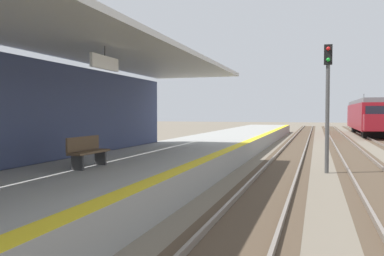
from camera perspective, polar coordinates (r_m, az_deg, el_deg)
name	(u,v)px	position (r m, az deg, el deg)	size (l,w,h in m)	color
station_platform	(138,171)	(13.85, -7.67, -6.16)	(5.00, 80.00, 0.91)	#999993
track_pair_nearest_platform	(280,172)	(16.64, 12.41, -6.18)	(2.34, 120.00, 0.16)	#4C3D2D
track_pair_middle	(371,176)	(16.70, 24.18, -6.30)	(2.34, 120.00, 0.16)	#4C3D2D
approaching_train	(368,115)	(48.42, 23.82, 1.67)	(2.93, 19.60, 4.76)	maroon
rail_signal_post	(328,95)	(17.07, 18.83, 4.55)	(0.32, 0.34, 5.20)	#4C4C4C
platform_bench	(87,151)	(11.75, -14.75, -3.17)	(0.45, 1.60, 0.88)	brown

